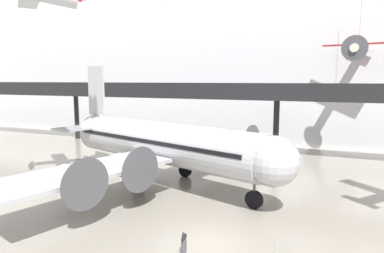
# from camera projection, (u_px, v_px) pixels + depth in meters

# --- Properties ---
(ground_plane) EXTENTS (260.00, 260.00, 0.00)m
(ground_plane) POSITION_uv_depth(u_px,v_px,m) (207.00, 243.00, 19.18)
(ground_plane) COLOR gray
(hangar_back_wall) EXTENTS (140.00, 3.00, 26.19)m
(hangar_back_wall) POSITION_uv_depth(u_px,v_px,m) (287.00, 50.00, 46.85)
(hangar_back_wall) COLOR silver
(hangar_back_wall) RESTS_ON ground
(mezzanine_walkway) EXTENTS (110.00, 3.20, 8.68)m
(mezzanine_walkway) POSITION_uv_depth(u_px,v_px,m) (276.00, 97.00, 40.03)
(mezzanine_walkway) COLOR black
(mezzanine_walkway) RESTS_ON ground
(airliner_silver_main) EXTENTS (24.90, 28.98, 10.42)m
(airliner_silver_main) POSITION_uv_depth(u_px,v_px,m) (160.00, 143.00, 29.79)
(airliner_silver_main) COLOR #B7BABF
(airliner_silver_main) RESTS_ON ground
(suspended_plane_red_highwing) EXTENTS (7.82, 6.46, 10.09)m
(suspended_plane_red_highwing) POSITION_uv_depth(u_px,v_px,m) (359.00, 48.00, 39.33)
(suspended_plane_red_highwing) COLOR red
(info_sign_pedestal) EXTENTS (0.17, 0.78, 1.24)m
(info_sign_pedestal) POSITION_uv_depth(u_px,v_px,m) (184.00, 245.00, 17.93)
(info_sign_pedestal) COLOR #4C4C51
(info_sign_pedestal) RESTS_ON ground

